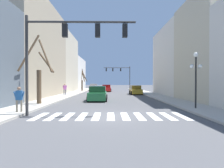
{
  "coord_description": "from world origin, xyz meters",
  "views": [
    {
      "loc": [
        -0.04,
        -11.01,
        2.15
      ],
      "look_at": [
        0.32,
        22.16,
        1.8
      ],
      "focal_mm": 28.0,
      "sensor_mm": 36.0,
      "label": 1
    }
  ],
  "objects": [
    {
      "name": "pedestrian_on_left_sidewalk",
      "position": [
        -6.18,
        0.79,
        1.15
      ],
      "size": [
        0.73,
        0.28,
        1.7
      ],
      "rotation": [
        0.0,
        0.0,
        0.16
      ],
      "color": "#7A705B",
      "rests_on": "sidewalk_left"
    },
    {
      "name": "pedestrian_near_right_corner",
      "position": [
        -7.08,
        16.18,
        1.2
      ],
      "size": [
        0.61,
        0.61,
        1.78
      ],
      "rotation": [
        0.0,
        0.0,
        3.93
      ],
      "color": "#282D47",
      "rests_on": "sidewalk_left"
    },
    {
      "name": "building_row_left",
      "position": [
        -11.39,
        21.11,
        5.74
      ],
      "size": [
        6.0,
        54.52,
        13.34
      ],
      "color": "#515B66",
      "rests_on": "ground_plane"
    },
    {
      "name": "building_row_right",
      "position": [
        11.39,
        9.38,
        5.19
      ],
      "size": [
        6.0,
        29.24,
        11.21
      ],
      "color": "beige",
      "rests_on": "ground_plane"
    },
    {
      "name": "car_at_intersection",
      "position": [
        -0.86,
        28.79,
        0.74
      ],
      "size": [
        2.19,
        4.61,
        1.58
      ],
      "rotation": [
        0.0,
        0.0,
        -1.57
      ],
      "color": "red",
      "rests_on": "ground_plane"
    },
    {
      "name": "street_lamp_right_corner",
      "position": [
        6.56,
        2.35,
        3.19
      ],
      "size": [
        0.95,
        0.36,
        4.29
      ],
      "color": "black",
      "rests_on": "sidewalk_right"
    },
    {
      "name": "sidewalk_right",
      "position": [
        6.99,
        0.0,
        0.07
      ],
      "size": [
        2.8,
        90.0,
        0.15
      ],
      "color": "#ADA89E",
      "rests_on": "ground_plane"
    },
    {
      "name": "sidewalk_left",
      "position": [
        -6.99,
        0.0,
        0.07
      ],
      "size": [
        2.8,
        90.0,
        0.15
      ],
      "color": "#ADA89E",
      "rests_on": "ground_plane"
    },
    {
      "name": "car_parked_right_near",
      "position": [
        -4.39,
        35.53,
        0.81
      ],
      "size": [
        2.16,
        4.42,
        1.74
      ],
      "rotation": [
        0.0,
        0.0,
        1.57
      ],
      "color": "white",
      "rests_on": "ground_plane"
    },
    {
      "name": "ground_plane",
      "position": [
        0.0,
        0.0,
        0.0
      ],
      "size": [
        240.0,
        240.0,
        0.0
      ],
      "primitive_type": "plane",
      "color": "#4C4C4F"
    },
    {
      "name": "car_driving_toward_lane",
      "position": [
        -1.48,
        9.32,
        0.79
      ],
      "size": [
        2.2,
        4.5,
        1.69
      ],
      "rotation": [
        0.0,
        0.0,
        -1.57
      ],
      "color": "#236B38",
      "rests_on": "ground_plane"
    },
    {
      "name": "traffic_signal_far",
      "position": [
        2.7,
        36.54,
        4.84
      ],
      "size": [
        7.22,
        0.28,
        6.49
      ],
      "color": "#2D2D2D",
      "rests_on": "ground_plane"
    },
    {
      "name": "street_tree_left_far",
      "position": [
        -6.38,
        29.55,
        2.48
      ],
      "size": [
        1.39,
        2.75,
        5.15
      ],
      "color": "#473828",
      "rests_on": "sidewalk_left"
    },
    {
      "name": "traffic_signal_near",
      "position": [
        -2.77,
        0.13,
        4.75
      ],
      "size": [
        7.02,
        0.28,
        6.38
      ],
      "color": "#2D2D2D",
      "rests_on": "ground_plane"
    },
    {
      "name": "car_parked_left_mid",
      "position": [
        4.46,
        19.7,
        0.74
      ],
      "size": [
        2.01,
        4.33,
        1.58
      ],
      "rotation": [
        0.0,
        0.0,
        1.57
      ],
      "color": "#A38423",
      "rests_on": "ground_plane"
    },
    {
      "name": "street_tree_right_far",
      "position": [
        -6.65,
        5.23,
        2.7
      ],
      "size": [
        3.2,
        1.51,
        6.44
      ],
      "color": "brown",
      "rests_on": "sidewalk_left"
    },
    {
      "name": "crosswalk_stripes",
      "position": [
        -0.0,
        -0.02,
        0.0
      ],
      "size": [
        9.45,
        2.6,
        0.01
      ],
      "color": "white",
      "rests_on": "ground_plane"
    }
  ]
}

